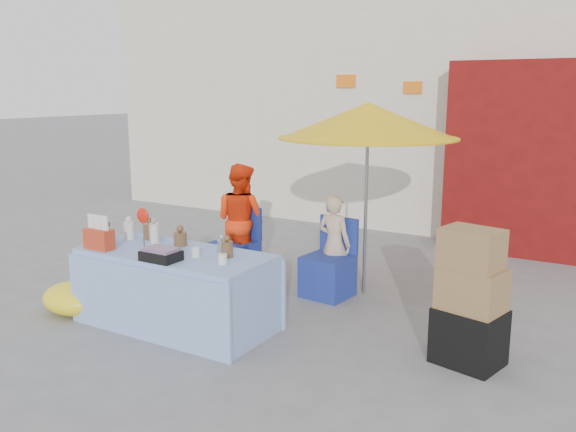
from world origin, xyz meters
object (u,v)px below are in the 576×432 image
Objects in this scene: vendor_beige at (334,244)px; umbrella at (368,121)px; chair_left at (235,257)px; chair_right at (328,273)px; market_table at (175,288)px; box_stack at (470,303)px; vendor_orange at (241,220)px.

umbrella is at bearing -147.33° from vendor_beige.
vendor_beige is (1.25, 0.13, 0.30)m from chair_left.
umbrella is at bearing 49.72° from chair_right.
market_table is at bearing 68.44° from vendor_beige.
umbrella reaches higher than chair_right.
chair_right is at bearing 6.10° from chair_left.
vendor_beige reaches higher than chair_left.
market_table is 0.91× the size of umbrella.
market_table is at bearing -122.93° from umbrella.
chair_right is 0.74× the size of box_stack.
umbrella reaches higher than market_table.
chair_right is 0.41× the size of umbrella.
chair_left is at bearing -173.90° from chair_right.
umbrella reaches higher than vendor_orange.
chair_right is at bearing 179.98° from vendor_orange.
chair_right is 0.77× the size of vendor_beige.
vendor_beige is at bearing -173.90° from vendor_orange.
market_table is 2.62m from umbrella.
box_stack is at bearing -21.61° from chair_right.
vendor_beige is at bearing 62.48° from market_table.
vendor_orange is at bearing 6.10° from vendor_beige.
box_stack reaches higher than chair_left.
market_table is 1.39× the size of vendor_orange.
umbrella is (1.55, 0.28, 1.64)m from chair_left.
chair_left is 1.29m from vendor_beige.
market_table is at bearing -69.45° from chair_left.
vendor_beige is (-0.00, 0.13, 0.30)m from chair_right.
box_stack is (1.76, -0.92, 0.27)m from chair_right.
chair_right is 2.00m from box_stack.
box_stack is (1.46, -1.21, -1.36)m from umbrella.
vendor_orange reaches higher than chair_left.
vendor_beige is at bearing 96.82° from chair_right.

